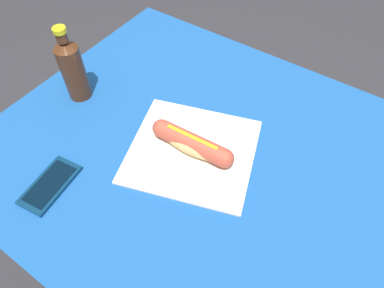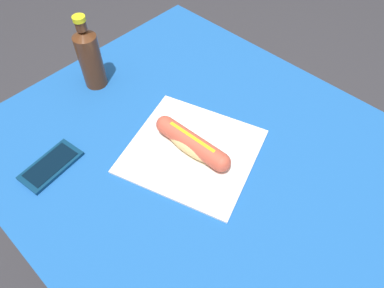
% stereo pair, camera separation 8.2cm
% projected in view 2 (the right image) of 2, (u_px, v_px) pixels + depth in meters
% --- Properties ---
extents(ground_plane, '(6.00, 6.00, 0.00)m').
position_uv_depth(ground_plane, '(197.00, 262.00, 1.44)').
color(ground_plane, '#2D2D33').
rests_on(ground_plane, ground).
extents(dining_table, '(1.02, 0.86, 0.76)m').
position_uv_depth(dining_table, '(200.00, 184.00, 0.96)').
color(dining_table, brown).
rests_on(dining_table, ground).
extents(paper_wrapper, '(0.37, 0.35, 0.01)m').
position_uv_depth(paper_wrapper, '(192.00, 151.00, 0.84)').
color(paper_wrapper, silver).
rests_on(paper_wrapper, dining_table).
extents(hot_dog, '(0.22, 0.06, 0.05)m').
position_uv_depth(hot_dog, '(192.00, 143.00, 0.82)').
color(hot_dog, '#E5BC75').
rests_on(hot_dog, paper_wrapper).
extents(cell_phone, '(0.09, 0.15, 0.01)m').
position_uv_depth(cell_phone, '(51.00, 165.00, 0.82)').
color(cell_phone, '#0A2D4C').
rests_on(cell_phone, dining_table).
extents(soda_bottle, '(0.06, 0.06, 0.21)m').
position_uv_depth(soda_bottle, '(90.00, 57.00, 0.93)').
color(soda_bottle, '#4C2814').
rests_on(soda_bottle, dining_table).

